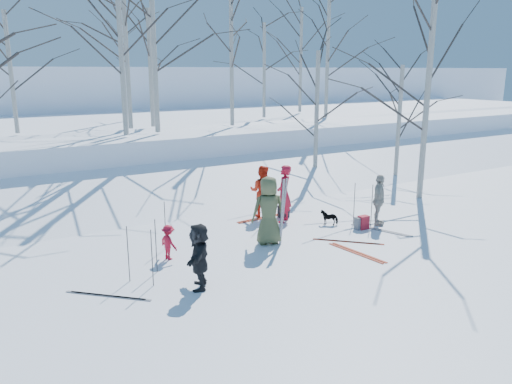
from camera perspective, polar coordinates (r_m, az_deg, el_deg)
ground at (r=13.83m, az=3.24°, el=-6.51°), size 120.00×120.00×0.00m
snow_ramp at (r=19.71m, az=-8.32°, el=0.00°), size 70.00×9.49×4.12m
snow_plateau at (r=28.89m, az=-16.23°, el=5.68°), size 70.00×18.00×2.20m
far_hill at (r=49.31m, az=-22.89°, el=9.45°), size 90.00×30.00×6.00m
skier_olive_center at (r=13.94m, az=1.45°, el=-2.13°), size 1.08×0.85×1.94m
skier_red_north at (r=16.00m, az=3.21°, el=-0.21°), size 0.81×0.77×1.87m
skier_redor_behind at (r=16.59m, az=0.70°, el=0.08°), size 1.06×1.06×1.73m
skier_red_seated at (r=13.15m, az=-9.96°, el=-5.67°), size 0.48×0.66×0.92m
skier_cream_east at (r=16.15m, az=13.87°, el=-0.90°), size 0.98×0.92×1.62m
skier_grey_west at (r=11.27m, az=-6.51°, el=-7.28°), size 1.07×1.45×1.52m
dog at (r=16.05m, az=8.38°, el=-2.88°), size 0.59×0.53×0.47m
upright_ski_left at (r=13.85m, az=2.99°, el=-2.34°), size 0.08×0.16×1.90m
upright_ski_right at (r=14.00m, az=3.16°, el=-2.16°), size 0.15×0.23×1.89m
ski_pair_a at (r=15.82m, az=14.10°, el=-4.25°), size 1.40×2.03×0.02m
ski_pair_b at (r=13.77m, az=11.45°, el=-6.82°), size 0.59×1.94×0.02m
ski_pair_c at (r=13.44m, az=-6.40°, el=-7.15°), size 1.92×2.08×0.02m
ski_pair_d at (r=11.54m, az=-16.56°, el=-11.31°), size 2.10×2.10×0.02m
ski_pair_e at (r=16.58m, az=0.67°, el=-2.99°), size 0.47×1.93×0.02m
ski_pair_f at (r=14.59m, az=10.48°, el=-5.60°), size 2.10×2.10×0.02m
ski_pole_a at (r=13.85m, az=-10.34°, el=-3.77°), size 0.02×0.02×1.34m
ski_pole_b at (r=11.92m, az=-14.40°, el=-6.89°), size 0.02×0.02×1.34m
ski_pole_c at (r=16.13m, az=11.16°, el=-1.30°), size 0.02×0.02×1.34m
ski_pole_d at (r=16.02m, az=13.09°, el=-1.50°), size 0.02×0.02×1.34m
ski_pole_e at (r=15.62m, az=0.72°, el=-1.53°), size 0.02×0.02×1.34m
ski_pole_f at (r=12.31m, az=-11.36°, el=-6.06°), size 0.02×0.02×1.34m
ski_pole_g at (r=11.56m, az=-11.79°, el=-7.41°), size 0.02×0.02×1.34m
backpack_red at (r=15.79m, az=12.17°, el=-3.41°), size 0.32×0.22×0.42m
backpack_grey at (r=15.75m, az=11.76°, el=-3.51°), size 0.30×0.20×0.38m
backpack_dark at (r=16.68m, az=3.17°, el=-2.23°), size 0.34×0.24×0.40m
birch_plateau_a at (r=28.60m, az=8.18°, el=14.82°), size 5.06×5.06×6.38m
birch_plateau_b at (r=21.87m, az=-11.59°, el=16.06°), size 5.60×5.60×7.14m
birch_plateau_d at (r=23.36m, az=-26.22°, el=12.10°), size 4.06×4.06×4.94m
birch_plateau_e at (r=32.33m, az=5.14°, el=14.73°), size 5.04×5.04×6.34m
birch_plateau_f at (r=24.12m, az=-11.98°, el=13.62°), size 4.31×4.31×5.30m
birch_plateau_g at (r=23.54m, az=-14.54°, el=14.52°), size 4.91×4.91×6.15m
birch_plateau_h at (r=28.41m, az=0.94°, el=13.68°), size 4.18×4.18×5.11m
birch_plateau_i at (r=27.91m, az=-15.11°, el=13.67°), size 4.48×4.48×5.54m
birch_plateau_k at (r=21.19m, az=-15.18°, el=15.55°), size 5.39×5.39×6.84m
birch_plateau_l at (r=24.17m, az=-2.81°, el=14.37°), size 4.59×4.59×5.71m
birch_edge_b at (r=19.72m, az=18.94°, el=9.79°), size 5.74×5.74×7.35m
birch_edge_c at (r=22.94m, az=16.01°, el=7.52°), size 4.11×4.11×5.01m
birch_edge_e at (r=21.71m, az=6.93°, el=8.39°), size 4.51×4.51×5.59m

